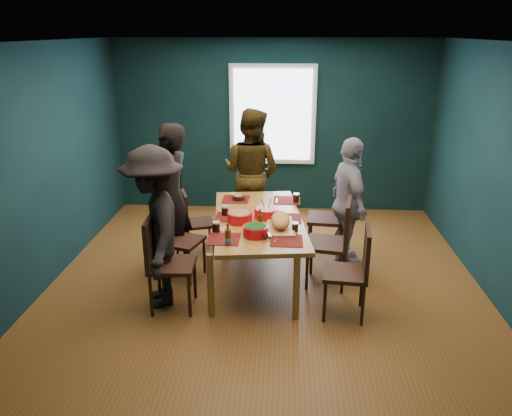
# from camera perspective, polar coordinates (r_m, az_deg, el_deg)

# --- Properties ---
(room) EXTENTS (5.01, 5.01, 2.71)m
(room) POSITION_cam_1_polar(r_m,az_deg,el_deg) (5.82, 1.24, 5.38)
(room) COLOR brown
(room) RESTS_ON ground
(dining_table) EXTENTS (1.22, 2.09, 0.75)m
(dining_table) POSITION_cam_1_polar(r_m,az_deg,el_deg) (5.80, 0.27, -1.80)
(dining_table) COLOR olive
(dining_table) RESTS_ON floor
(chair_left_far) EXTENTS (0.48, 0.48, 0.84)m
(chair_left_far) POSITION_cam_1_polar(r_m,az_deg,el_deg) (6.57, -7.28, -1.12)
(chair_left_far) COLOR black
(chair_left_far) RESTS_ON floor
(chair_left_mid) EXTENTS (0.55, 0.55, 0.96)m
(chair_left_mid) POSITION_cam_1_polar(r_m,az_deg,el_deg) (5.95, -9.24, -2.80)
(chair_left_mid) COLOR black
(chair_left_mid) RESTS_ON floor
(chair_left_near) EXTENTS (0.48, 0.48, 1.02)m
(chair_left_near) POSITION_cam_1_polar(r_m,az_deg,el_deg) (5.29, -10.65, -5.44)
(chair_left_near) COLOR black
(chair_left_near) RESTS_ON floor
(chair_right_far) EXTENTS (0.52, 0.52, 1.04)m
(chair_right_far) POSITION_cam_1_polar(r_m,az_deg,el_deg) (6.49, 8.96, -0.40)
(chair_right_far) COLOR black
(chair_right_far) RESTS_ON floor
(chair_right_mid) EXTENTS (0.54, 0.54, 1.03)m
(chair_right_mid) POSITION_cam_1_polar(r_m,az_deg,el_deg) (5.73, 9.20, -3.24)
(chair_right_mid) COLOR black
(chair_right_mid) RESTS_ON floor
(chair_right_near) EXTENTS (0.48, 0.48, 0.97)m
(chair_right_near) POSITION_cam_1_polar(r_m,az_deg,el_deg) (5.16, 11.24, -6.46)
(chair_right_near) COLOR black
(chair_right_near) RESTS_ON floor
(person_far_left) EXTENTS (0.62, 0.76, 1.81)m
(person_far_left) POSITION_cam_1_polar(r_m,az_deg,el_deg) (6.08, -9.71, 1.15)
(person_far_left) COLOR black
(person_far_left) RESTS_ON floor
(person_back) EXTENTS (1.08, 0.99, 1.81)m
(person_back) POSITION_cam_1_polar(r_m,az_deg,el_deg) (7.06, -0.55, 4.07)
(person_back) COLOR black
(person_back) RESTS_ON floor
(person_right) EXTENTS (0.61, 1.02, 1.63)m
(person_right) POSITION_cam_1_polar(r_m,az_deg,el_deg) (6.17, 10.58, 0.50)
(person_right) COLOR white
(person_right) RESTS_ON floor
(person_near_left) EXTENTS (0.95, 1.26, 1.73)m
(person_near_left) POSITION_cam_1_polar(r_m,az_deg,el_deg) (5.30, -11.47, -2.23)
(person_near_left) COLOR black
(person_near_left) RESTS_ON floor
(bowl_salad) EXTENTS (0.28, 0.28, 0.12)m
(bowl_salad) POSITION_cam_1_polar(r_m,az_deg,el_deg) (5.64, -1.87, -1.01)
(bowl_salad) COLOR red
(bowl_salad) RESTS_ON dining_table
(bowl_dumpling) EXTENTS (0.28, 0.28, 0.26)m
(bowl_dumpling) POSITION_cam_1_polar(r_m,az_deg,el_deg) (5.77, 1.14, -0.50)
(bowl_dumpling) COLOR red
(bowl_dumpling) RESTS_ON dining_table
(bowl_herbs) EXTENTS (0.27, 0.27, 0.12)m
(bowl_herbs) POSITION_cam_1_polar(r_m,az_deg,el_deg) (5.26, -0.06, -2.58)
(bowl_herbs) COLOR red
(bowl_herbs) RESTS_ON dining_table
(cutting_board) EXTENTS (0.37, 0.72, 0.16)m
(cutting_board) POSITION_cam_1_polar(r_m,az_deg,el_deg) (5.48, 2.81, -1.54)
(cutting_board) COLOR tan
(cutting_board) RESTS_ON dining_table
(small_bowl) EXTENTS (0.15, 0.15, 0.06)m
(small_bowl) POSITION_cam_1_polar(r_m,az_deg,el_deg) (6.38, -2.01, 1.22)
(small_bowl) COLOR black
(small_bowl) RESTS_ON dining_table
(beer_bottle_a) EXTENTS (0.06, 0.06, 0.23)m
(beer_bottle_a) POSITION_cam_1_polar(r_m,az_deg,el_deg) (5.04, -3.23, -3.38)
(beer_bottle_a) COLOR #4D310D
(beer_bottle_a) RESTS_ON dining_table
(beer_bottle_b) EXTENTS (0.06, 0.06, 0.22)m
(beer_bottle_b) POSITION_cam_1_polar(r_m,az_deg,el_deg) (5.46, 0.46, -1.46)
(beer_bottle_b) COLOR #4D310D
(beer_bottle_b) RESTS_ON dining_table
(cola_glass_a) EXTENTS (0.08, 0.08, 0.12)m
(cola_glass_a) POSITION_cam_1_polar(r_m,az_deg,el_deg) (5.38, -4.55, -2.11)
(cola_glass_a) COLOR black
(cola_glass_a) RESTS_ON dining_table
(cola_glass_b) EXTENTS (0.07, 0.07, 0.10)m
(cola_glass_b) POSITION_cam_1_polar(r_m,az_deg,el_deg) (5.39, 4.49, -2.13)
(cola_glass_b) COLOR black
(cola_glass_b) RESTS_ON dining_table
(cola_glass_c) EXTENTS (0.08, 0.08, 0.12)m
(cola_glass_c) POSITION_cam_1_polar(r_m,az_deg,el_deg) (6.30, 4.61, 1.20)
(cola_glass_c) COLOR black
(cola_glass_c) RESTS_ON dining_table
(cola_glass_d) EXTENTS (0.08, 0.08, 0.12)m
(cola_glass_d) POSITION_cam_1_polar(r_m,az_deg,el_deg) (5.85, -3.57, -0.26)
(cola_glass_d) COLOR black
(cola_glass_d) RESTS_ON dining_table
(napkin_a) EXTENTS (0.17, 0.17, 0.00)m
(napkin_a) POSITION_cam_1_polar(r_m,az_deg,el_deg) (5.83, 3.68, -0.98)
(napkin_a) COLOR #F76F68
(napkin_a) RESTS_ON dining_table
(napkin_b) EXTENTS (0.14, 0.14, 0.00)m
(napkin_b) POSITION_cam_1_polar(r_m,az_deg,el_deg) (5.47, -3.59, -2.41)
(napkin_b) COLOR #F76F68
(napkin_b) RESTS_ON dining_table
(napkin_c) EXTENTS (0.12, 0.12, 0.00)m
(napkin_c) POSITION_cam_1_polar(r_m,az_deg,el_deg) (5.07, 3.47, -4.22)
(napkin_c) COLOR #F76F68
(napkin_c) RESTS_ON dining_table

